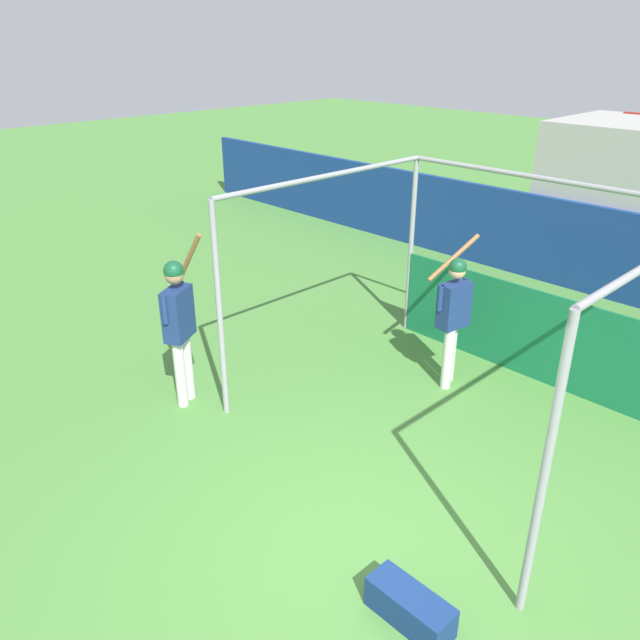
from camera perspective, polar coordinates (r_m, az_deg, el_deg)
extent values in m
plane|color=#477F38|center=(5.84, 3.06, -20.78)|extent=(60.00, 60.00, 0.00)
cube|color=maroon|center=(12.15, 22.79, 10.62)|extent=(0.45, 0.40, 0.10)
cube|color=maroon|center=(12.27, 23.33, 11.76)|extent=(0.45, 0.06, 0.40)
cube|color=maroon|center=(11.95, 25.18, 9.99)|extent=(0.45, 0.40, 0.10)
cube|color=maroon|center=(12.07, 25.72, 11.15)|extent=(0.45, 0.06, 0.40)
cube|color=maroon|center=(12.80, 24.63, 12.79)|extent=(0.45, 0.40, 0.10)
cube|color=maroon|center=(12.93, 25.13, 13.85)|extent=(0.45, 0.06, 0.40)
cube|color=maroon|center=(12.61, 26.94, 12.22)|extent=(0.45, 0.40, 0.10)
cube|color=maroon|center=(13.48, 26.31, 14.74)|extent=(0.45, 0.40, 0.10)
cube|color=maroon|center=(13.62, 26.79, 15.73)|extent=(0.45, 0.06, 0.40)
cylinder|color=gray|center=(7.08, -9.17, 0.57)|extent=(0.07, 0.07, 2.60)
cylinder|color=gray|center=(4.84, 19.80, -13.28)|extent=(0.07, 0.07, 2.60)
cylinder|color=gray|center=(9.31, 8.32, 6.58)|extent=(0.07, 0.07, 2.60)
cylinder|color=gray|center=(7.73, 0.80, 13.06)|extent=(0.06, 3.43, 0.06)
cylinder|color=gray|center=(7.98, 20.22, 11.96)|extent=(3.92, 0.06, 0.06)
cube|color=#14663D|center=(8.58, 18.24, -1.03)|extent=(3.85, 0.03, 1.22)
cylinder|color=silver|center=(8.07, 11.58, -3.51)|extent=(0.15, 0.15, 0.82)
cylinder|color=silver|center=(8.26, 11.86, -2.84)|extent=(0.15, 0.15, 0.82)
cube|color=navy|center=(7.87, 12.16, 1.34)|extent=(0.28, 0.43, 0.58)
sphere|color=tan|center=(7.70, 12.45, 4.43)|extent=(0.20, 0.20, 0.20)
sphere|color=#144C2D|center=(7.69, 12.48, 4.75)|extent=(0.21, 0.21, 0.21)
cylinder|color=navy|center=(7.70, 10.95, 1.97)|extent=(0.08, 0.08, 0.32)
cylinder|color=navy|center=(7.99, 13.07, 2.63)|extent=(0.08, 0.08, 0.32)
cylinder|color=brown|center=(8.05, 12.12, 5.60)|extent=(0.29, 0.72, 0.54)
sphere|color=brown|center=(7.87, 13.48, 3.12)|extent=(0.08, 0.08, 0.08)
cylinder|color=silver|center=(7.70, -12.66, -4.80)|extent=(0.18, 0.18, 0.88)
cylinder|color=silver|center=(7.85, -12.02, -4.16)|extent=(0.18, 0.18, 0.88)
cube|color=navy|center=(7.44, -12.86, 0.58)|extent=(0.40, 0.47, 0.62)
sphere|color=#A37556|center=(7.27, -13.21, 4.04)|extent=(0.22, 0.22, 0.22)
sphere|color=#144C2D|center=(7.25, -13.25, 4.40)|extent=(0.23, 0.23, 0.23)
cylinder|color=navy|center=(7.23, -14.05, 0.94)|extent=(0.10, 0.10, 0.34)
cylinder|color=navy|center=(7.58, -12.45, 2.23)|extent=(0.10, 0.10, 0.34)
cylinder|color=brown|center=(7.53, -11.96, 5.42)|extent=(0.55, 0.11, 0.74)
sphere|color=brown|center=(7.52, -13.22, 2.37)|extent=(0.08, 0.08, 0.08)
cube|color=navy|center=(5.33, 8.22, -24.54)|extent=(0.70, 0.28, 0.28)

